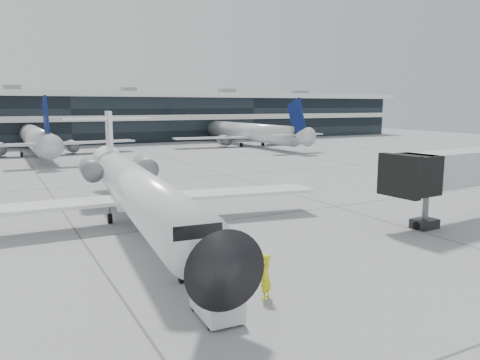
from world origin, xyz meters
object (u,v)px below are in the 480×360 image
regional_jet (136,188)px  ramp_worker (265,276)px  jet_bridge (480,166)px  baggage_tug (216,299)px

regional_jet → ramp_worker: 14.99m
regional_jet → ramp_worker: size_ratio=16.64×
regional_jet → jet_bridge: regional_jet is taller
regional_jet → baggage_tug: size_ratio=13.42×
baggage_tug → ramp_worker: bearing=14.8°
ramp_worker → baggage_tug: bearing=-22.7°
regional_jet → baggage_tug: regional_jet is taller
ramp_worker → regional_jet: bearing=-119.0°
jet_bridge → baggage_tug: jet_bridge is taller
jet_bridge → ramp_worker: size_ratio=8.16×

